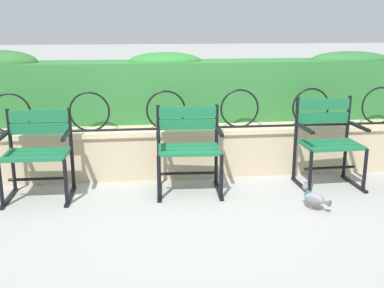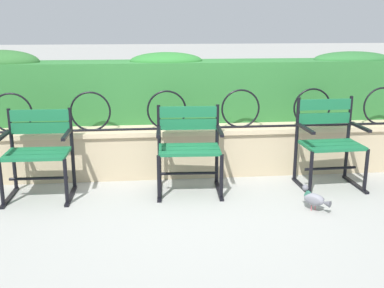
{
  "view_description": "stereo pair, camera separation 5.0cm",
  "coord_description": "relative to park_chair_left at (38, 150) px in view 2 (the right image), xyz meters",
  "views": [
    {
      "loc": [
        -0.48,
        -4.0,
        1.65
      ],
      "look_at": [
        0.0,
        0.13,
        0.55
      ],
      "focal_mm": 43.71,
      "sensor_mm": 36.0,
      "label": 1
    },
    {
      "loc": [
        -0.43,
        -4.0,
        1.65
      ],
      "look_at": [
        0.0,
        0.13,
        0.55
      ],
      "focal_mm": 43.71,
      "sensor_mm": 36.0,
      "label": 2
    }
  ],
  "objects": [
    {
      "name": "ground_plane",
      "position": [
        1.44,
        -0.4,
        -0.46
      ],
      "size": [
        60.0,
        60.0,
        0.0
      ],
      "primitive_type": "plane",
      "color": "#9E9E99"
    },
    {
      "name": "stone_wall",
      "position": [
        1.44,
        0.51,
        -0.19
      ],
      "size": [
        8.3,
        0.41,
        0.53
      ],
      "color": "tan",
      "rests_on": "ground"
    },
    {
      "name": "iron_arch_fence",
      "position": [
        1.27,
        0.43,
        0.25
      ],
      "size": [
        7.74,
        0.02,
        0.42
      ],
      "color": "black",
      "rests_on": "stone_wall"
    },
    {
      "name": "hedge_row",
      "position": [
        1.42,
        0.96,
        0.44
      ],
      "size": [
        8.13,
        0.56,
        0.81
      ],
      "color": "#2D7033",
      "rests_on": "stone_wall"
    },
    {
      "name": "park_chair_left",
      "position": [
        0.0,
        0.0,
        0.0
      ],
      "size": [
        0.63,
        0.53,
        0.83
      ],
      "color": "#19663D",
      "rests_on": "ground"
    },
    {
      "name": "park_chair_centre",
      "position": [
        1.44,
        0.01,
        0.0
      ],
      "size": [
        0.65,
        0.55,
        0.84
      ],
      "color": "#19663D",
      "rests_on": "ground"
    },
    {
      "name": "park_chair_right",
      "position": [
        2.87,
        0.02,
        0.01
      ],
      "size": [
        0.63,
        0.54,
        0.89
      ],
      "color": "#19663D",
      "rests_on": "ground"
    },
    {
      "name": "pigeon_near_chairs",
      "position": [
        2.5,
        -0.64,
        -0.35
      ],
      "size": [
        0.23,
        0.24,
        0.22
      ],
      "color": "gray",
      "rests_on": "ground"
    }
  ]
}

